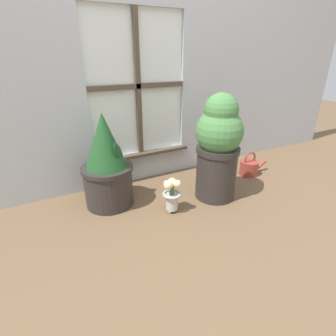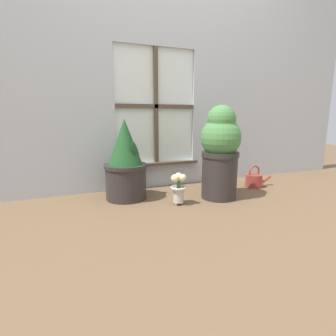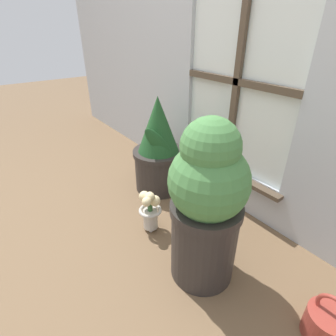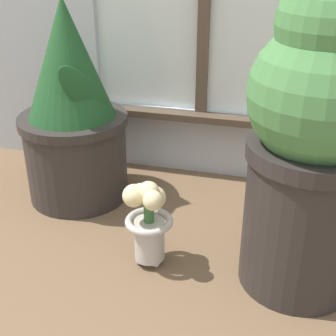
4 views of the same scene
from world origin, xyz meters
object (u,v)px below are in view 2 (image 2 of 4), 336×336
(watering_can, at_px, (254,180))
(flower_vase, at_px, (178,186))
(potted_plant_right, at_px, (220,151))
(potted_plant_left, at_px, (126,163))

(watering_can, bearing_deg, flower_vase, -167.40)
(potted_plant_right, relative_size, flower_vase, 3.03)
(potted_plant_left, xyz_separation_m, watering_can, (1.19, -0.10, -0.22))
(potted_plant_right, bearing_deg, flower_vase, -175.00)
(potted_plant_left, distance_m, watering_can, 1.22)
(potted_plant_right, bearing_deg, potted_plant_left, 160.07)
(potted_plant_left, height_order, flower_vase, potted_plant_left)
(potted_plant_left, bearing_deg, potted_plant_right, -19.93)
(potted_plant_left, height_order, potted_plant_right, potted_plant_right)
(potted_plant_right, distance_m, watering_can, 0.60)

